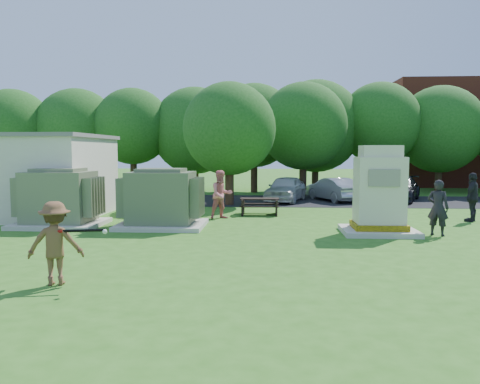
# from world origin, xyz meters

# --- Properties ---
(ground) EXTENTS (120.00, 120.00, 0.00)m
(ground) POSITION_xyz_m (0.00, 0.00, 0.00)
(ground) COLOR #2D6619
(ground) RESTS_ON ground
(parking_strip) EXTENTS (20.00, 6.00, 0.01)m
(parking_strip) POSITION_xyz_m (7.00, 13.50, 0.01)
(parking_strip) COLOR #232326
(parking_strip) RESTS_ON ground
(transformer_left) EXTENTS (3.00, 2.40, 2.07)m
(transformer_left) POSITION_xyz_m (-6.50, 4.50, 0.97)
(transformer_left) COLOR beige
(transformer_left) RESTS_ON ground
(transformer_right) EXTENTS (3.00, 2.40, 2.07)m
(transformer_right) POSITION_xyz_m (-2.80, 4.50, 0.97)
(transformer_right) COLOR beige
(transformer_right) RESTS_ON ground
(generator_cabinet) EXTENTS (2.35, 1.92, 2.86)m
(generator_cabinet) POSITION_xyz_m (4.54, 3.62, 1.25)
(generator_cabinet) COLOR beige
(generator_cabinet) RESTS_ON ground
(picnic_table) EXTENTS (1.63, 1.22, 0.70)m
(picnic_table) POSITION_xyz_m (0.59, 7.94, 0.44)
(picnic_table) COLOR black
(picnic_table) RESTS_ON ground
(batter) EXTENTS (1.20, 0.85, 1.68)m
(batter) POSITION_xyz_m (-3.28, -2.71, 0.84)
(batter) COLOR brown
(batter) RESTS_ON ground
(person_by_generator) EXTENTS (0.78, 0.71, 1.78)m
(person_by_generator) POSITION_xyz_m (6.31, 3.34, 0.89)
(person_by_generator) COLOR black
(person_by_generator) RESTS_ON ground
(person_at_picnic) EXTENTS (1.17, 1.10, 1.92)m
(person_at_picnic) POSITION_xyz_m (-0.91, 6.64, 0.96)
(person_at_picnic) COLOR #D16F70
(person_at_picnic) RESTS_ON ground
(person_walking_right) EXTENTS (1.05, 1.14, 1.87)m
(person_walking_right) POSITION_xyz_m (8.69, 6.49, 0.93)
(person_walking_right) COLOR black
(person_walking_right) RESTS_ON ground
(car_white) EXTENTS (2.63, 4.30, 1.37)m
(car_white) POSITION_xyz_m (1.86, 13.25, 0.68)
(car_white) COLOR silver
(car_white) RESTS_ON ground
(car_silver_a) EXTENTS (2.76, 4.00, 1.25)m
(car_silver_a) POSITION_xyz_m (4.42, 13.66, 0.62)
(car_silver_a) COLOR #A4A4A9
(car_silver_a) RESTS_ON ground
(car_dark) EXTENTS (3.47, 4.89, 1.31)m
(car_dark) POSITION_xyz_m (7.98, 13.95, 0.66)
(car_dark) COLOR black
(car_dark) RESTS_ON ground
(batting_equipment) EXTENTS (1.14, 0.30, 0.09)m
(batting_equipment) POSITION_xyz_m (-2.73, -2.77, 1.10)
(batting_equipment) COLOR black
(batting_equipment) RESTS_ON ground
(tree_row) EXTENTS (41.30, 13.30, 7.30)m
(tree_row) POSITION_xyz_m (1.75, 18.50, 4.15)
(tree_row) COLOR #47301E
(tree_row) RESTS_ON ground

